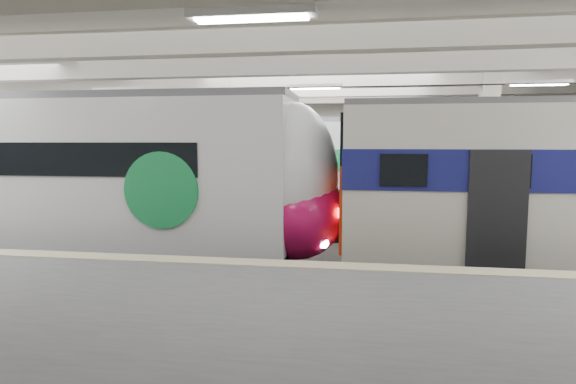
# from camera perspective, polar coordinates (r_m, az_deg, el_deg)

# --- Properties ---
(station_hall) EXTENTS (36.00, 24.00, 5.75)m
(station_hall) POSITION_cam_1_polar(r_m,az_deg,el_deg) (10.29, 1.17, 5.23)
(station_hall) COLOR black
(station_hall) RESTS_ON ground
(modern_emu) EXTENTS (14.35, 2.96, 4.60)m
(modern_emu) POSITION_cam_1_polar(r_m,az_deg,el_deg) (13.87, -21.36, 0.98)
(modern_emu) COLOR silver
(modern_emu) RESTS_ON ground
(far_train) EXTENTS (13.14, 3.03, 4.21)m
(far_train) POSITION_cam_1_polar(r_m,az_deg,el_deg) (18.81, -12.87, 2.23)
(far_train) COLOR silver
(far_train) RESTS_ON ground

